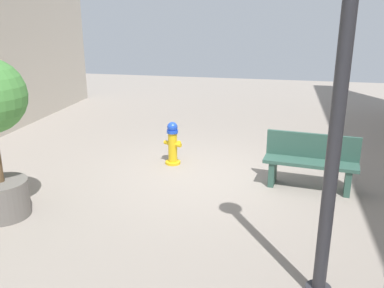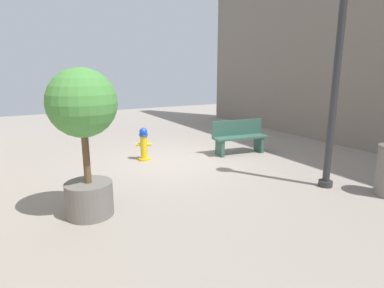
# 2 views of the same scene
# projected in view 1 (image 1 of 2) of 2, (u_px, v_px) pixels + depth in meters

# --- Properties ---
(ground_plane) EXTENTS (23.40, 23.40, 0.00)m
(ground_plane) POSITION_uv_depth(u_px,v_px,m) (204.00, 176.00, 7.86)
(ground_plane) COLOR gray
(fire_hydrant) EXTENTS (0.40, 0.38, 0.87)m
(fire_hydrant) POSITION_uv_depth(u_px,v_px,m) (173.00, 143.00, 8.36)
(fire_hydrant) COLOR gold
(fire_hydrant) RESTS_ON ground_plane
(bench_near) EXTENTS (1.63, 0.64, 0.95)m
(bench_near) POSITION_uv_depth(u_px,v_px,m) (311.00, 161.00, 7.23)
(bench_near) COLOR #33594C
(bench_near) RESTS_ON ground_plane
(street_lamp) EXTENTS (0.36, 0.36, 4.22)m
(street_lamp) POSITION_uv_depth(u_px,v_px,m) (344.00, 56.00, 3.77)
(street_lamp) COLOR #2D2D33
(street_lamp) RESTS_ON ground_plane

